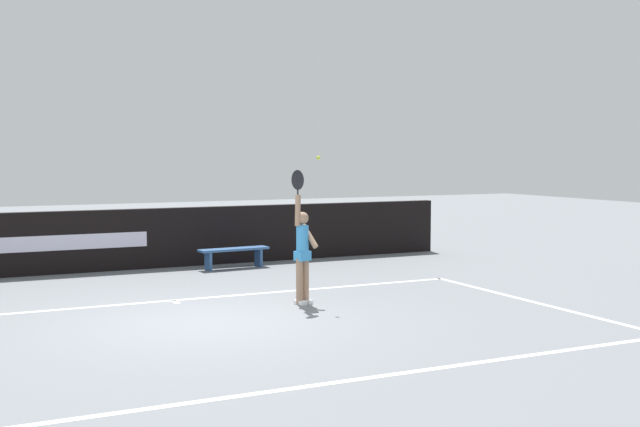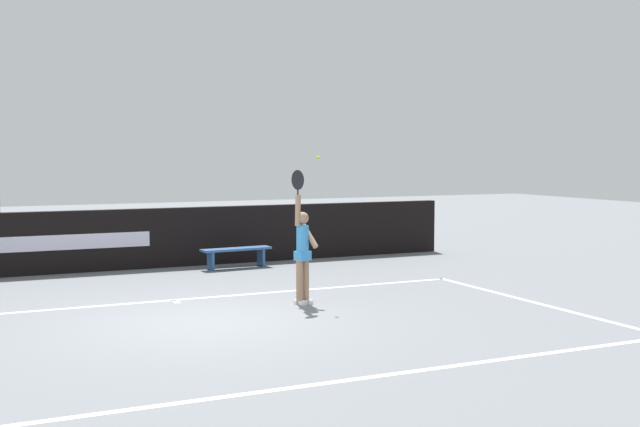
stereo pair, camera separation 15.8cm
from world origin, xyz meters
The scene contains 6 objects.
ground_plane centered at (0.00, 0.00, 0.00)m, with size 60.00×60.00×0.00m, color slate.
court_lines centered at (0.00, -0.85, 0.00)m, with size 11.34×5.78×0.00m.
back_wall centered at (0.00, 6.07, 0.67)m, with size 16.04×0.23×1.35m.
tennis_player centered at (1.92, 0.69, 0.95)m, with size 0.48×0.40×2.32m.
tennis_ball centered at (2.21, 0.66, 2.50)m, with size 0.07×0.07×0.07m.
courtside_bench_near centered at (2.26, 5.21, 0.35)m, with size 1.64×0.49×0.46m.
Camera 2 is at (-3.37, -11.47, 2.55)m, focal length 43.99 mm.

